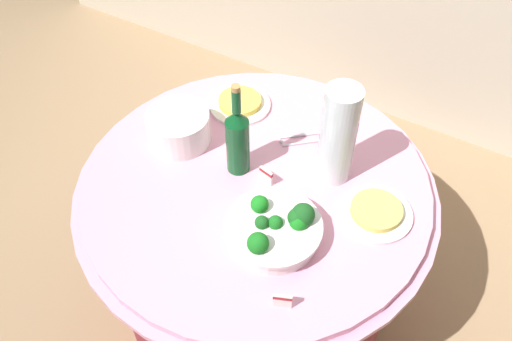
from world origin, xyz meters
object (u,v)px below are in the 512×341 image
plate_stack (179,127)px  serving_tongs (302,139)px  broccoli_bowl (275,229)px  label_placard_front (282,300)px  label_placard_mid (266,175)px  food_plate_fried_egg (240,103)px  food_plate_noodles (376,212)px  decorative_fruit_vase (338,137)px  wine_bottle (238,139)px

plate_stack → serving_tongs: plate_stack is taller
broccoli_bowl → label_placard_front: (0.12, -0.18, -0.01)m
serving_tongs → label_placard_mid: bearing=-93.7°
broccoli_bowl → label_placard_mid: bearing=126.4°
broccoli_bowl → food_plate_fried_egg: (-0.38, 0.44, -0.03)m
serving_tongs → food_plate_noodles: size_ratio=0.68×
label_placard_front → label_placard_mid: size_ratio=1.00×
decorative_fruit_vase → label_placard_front: decorative_fruit_vase is taller
broccoli_bowl → food_plate_noodles: bearing=45.3°
food_plate_fried_egg → decorative_fruit_vase: bearing=-16.9°
wine_bottle → food_plate_noodles: 0.47m
wine_bottle → food_plate_fried_egg: (-0.15, 0.26, -0.12)m
food_plate_noodles → label_placard_mid: size_ratio=4.00×
label_placard_front → label_placard_mid: bearing=125.0°
serving_tongs → food_plate_fried_egg: bearing=171.3°
decorative_fruit_vase → label_placard_front: (0.08, -0.49, -0.13)m
plate_stack → wine_bottle: size_ratio=0.62×
label_placard_mid → food_plate_noodles: bearing=8.2°
plate_stack → decorative_fruit_vase: 0.53m
food_plate_noodles → label_placard_front: size_ratio=4.00×
serving_tongs → food_plate_fried_egg: food_plate_fried_egg is taller
broccoli_bowl → label_placard_front: size_ratio=5.09×
decorative_fruit_vase → serving_tongs: bearing=150.0°
wine_bottle → food_plate_noodles: size_ratio=1.53×
wine_bottle → label_placard_mid: bearing=-4.9°
label_placard_front → serving_tongs: bearing=111.9°
plate_stack → wine_bottle: 0.25m
broccoli_bowl → wine_bottle: (-0.23, 0.18, 0.09)m
wine_bottle → label_placard_mid: wine_bottle is taller
food_plate_noodles → wine_bottle: bearing=-174.8°
broccoli_bowl → wine_bottle: size_ratio=0.83×
broccoli_bowl → decorative_fruit_vase: 0.33m
plate_stack → label_placard_front: plate_stack is taller
plate_stack → serving_tongs: bearing=29.7°
plate_stack → serving_tongs: (0.36, 0.20, -0.05)m
food_plate_fried_egg → food_plate_noodles: 0.64m
label_placard_mid → wine_bottle: bearing=175.1°
decorative_fruit_vase → serving_tongs: size_ratio=2.26×
decorative_fruit_vase → food_plate_fried_egg: bearing=163.1°
food_plate_noodles → label_placard_front: label_placard_front is taller
food_plate_noodles → decorative_fruit_vase: bearing=154.4°
label_placard_front → food_plate_noodles: bearing=76.2°
food_plate_fried_egg → label_placard_mid: label_placard_mid is taller
decorative_fruit_vase → food_plate_fried_egg: decorative_fruit_vase is taller
plate_stack → wine_bottle: (0.24, -0.01, 0.07)m
label_placard_mid → plate_stack: bearing=176.6°
decorative_fruit_vase → serving_tongs: (-0.15, 0.09, -0.16)m
decorative_fruit_vase → plate_stack: bearing=-167.1°
plate_stack → label_placard_mid: bearing=-3.4°
wine_bottle → broccoli_bowl: bearing=-37.9°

